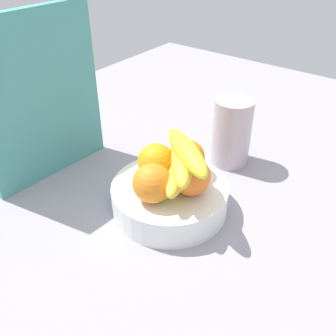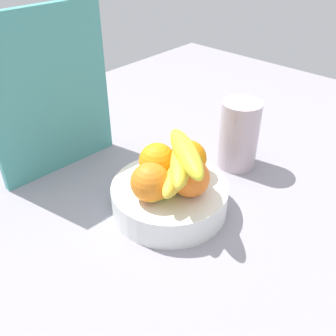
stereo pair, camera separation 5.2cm
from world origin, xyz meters
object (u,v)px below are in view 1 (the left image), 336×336
object	(u,v)px
fruit_bowl	(168,196)
cutting_board	(42,99)
orange_front_right	(153,184)
orange_front_left	(156,162)
thermos_tumbler	(232,132)
orange_back_left	(186,157)
orange_center	(191,176)
banana_bunch	(182,165)

from	to	relation	value
fruit_bowl	cutting_board	world-z (taller)	cutting_board
orange_front_right	orange_front_left	bearing A→B (deg)	34.88
cutting_board	thermos_tumbler	distance (cm)	42.48
thermos_tumbler	orange_back_left	bearing A→B (deg)	176.91
thermos_tumbler	orange_center	bearing A→B (deg)	-170.41
orange_back_left	banana_bunch	xyz separation A→B (cm)	(-4.84, -2.43, 1.61)
orange_front_left	thermos_tumbler	xyz separation A→B (cm)	(22.24, -4.58, -1.55)
orange_center	orange_back_left	bearing A→B (deg)	44.29
orange_center	thermos_tumbler	distance (cm)	22.48
banana_bunch	cutting_board	world-z (taller)	cutting_board
cutting_board	thermos_tumbler	bearing A→B (deg)	-43.70
orange_front_left	orange_back_left	world-z (taller)	same
orange_front_left	banana_bunch	world-z (taller)	banana_bunch
orange_front_left	banana_bunch	distance (cm)	6.29
orange_front_right	orange_back_left	distance (cm)	10.86
banana_bunch	orange_front_right	bearing A→B (deg)	162.12
orange_front_left	thermos_tumbler	bearing A→B (deg)	-11.65
orange_back_left	thermos_tumbler	world-z (taller)	thermos_tumbler
orange_front_right	cutting_board	size ratio (longest dim) A/B	0.21
orange_back_left	banana_bunch	bearing A→B (deg)	-153.32
orange_center	cutting_board	bearing A→B (deg)	99.99
orange_front_left	orange_back_left	distance (cm)	6.11
fruit_bowl	orange_front_right	size ratio (longest dim) A/B	3.13
orange_front_right	thermos_tumbler	bearing A→B (deg)	-0.90
orange_front_left	cutting_board	xyz separation A→B (cm)	(-5.87, 25.66, 8.44)
orange_front_left	cutting_board	world-z (taller)	cutting_board
orange_front_right	banana_bunch	world-z (taller)	banana_bunch
thermos_tumbler	cutting_board	bearing A→B (deg)	132.90
fruit_bowl	orange_back_left	distance (cm)	8.66
orange_back_left	cutting_board	distance (cm)	32.35
fruit_bowl	orange_center	world-z (taller)	orange_center
banana_bunch	cutting_board	xyz separation A→B (cm)	(-5.93, 31.74, 6.83)
fruit_bowl	banana_bunch	size ratio (longest dim) A/B	1.35
fruit_bowl	orange_front_right	distance (cm)	8.50
orange_front_right	orange_back_left	world-z (taller)	same
orange_front_left	orange_back_left	bearing A→B (deg)	-36.64
orange_front_left	orange_center	size ratio (longest dim) A/B	1.00
orange_front_right	orange_back_left	xyz separation A→B (cm)	(10.85, 0.49, 0.00)
orange_front_right	banana_bunch	distance (cm)	6.51
orange_back_left	cutting_board	bearing A→B (deg)	110.19
fruit_bowl	orange_back_left	bearing A→B (deg)	-1.91
orange_center	thermos_tumbler	xyz separation A→B (cm)	(22.12, 3.74, -1.55)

